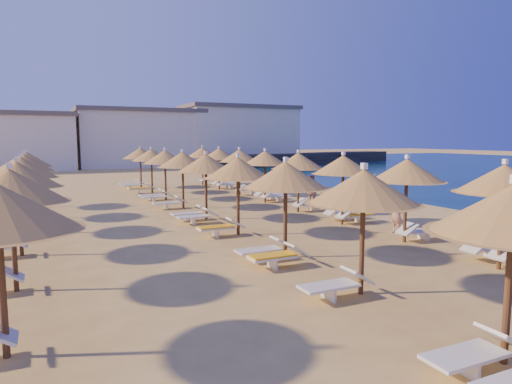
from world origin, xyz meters
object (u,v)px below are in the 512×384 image
parasol_row_west (220,167)px  parasol_row_east (319,164)px  beachgoer_c (312,192)px  beachgoer_a (397,213)px  jetty (312,158)px

parasol_row_west → parasol_row_east: bearing=0.0°
beachgoer_c → beachgoer_a: size_ratio=1.09×
beachgoer_c → jetty: bearing=86.3°
beachgoer_c → parasol_row_east: bearing=-87.0°
parasol_row_east → beachgoer_c: parasol_row_east is taller
beachgoer_c → parasol_row_west: bearing=-129.5°
beachgoer_a → parasol_row_west: bearing=-129.8°
beachgoer_c → beachgoer_a: beachgoer_c is taller
jetty → beachgoer_a: beachgoer_a is taller
jetty → beachgoer_c: beachgoer_c is taller
parasol_row_west → beachgoer_c: parasol_row_west is taller
beachgoer_c → beachgoer_a: (-0.37, -6.59, -0.07)m
beachgoer_c → beachgoer_a: bearing=-64.7°
parasol_row_west → beachgoer_a: (5.51, -4.21, -1.67)m
jetty → beachgoer_a: (-23.27, -42.85, 0.05)m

